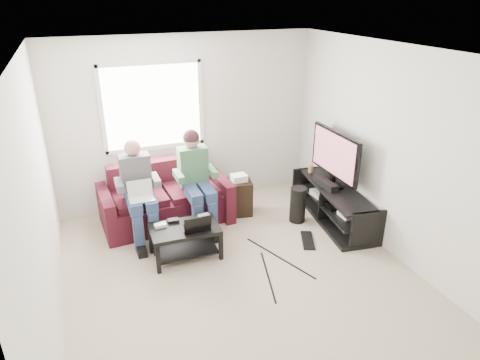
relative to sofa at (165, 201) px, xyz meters
name	(u,v)px	position (x,y,z in m)	size (l,w,h in m)	color
floor	(242,277)	(0.53, -1.71, -0.32)	(4.50, 4.50, 0.00)	#BAA390
ceiling	(242,52)	(0.53, -1.71, 2.28)	(4.50, 4.50, 0.00)	white
wall_back	(187,123)	(0.53, 0.54, 0.98)	(4.50, 4.50, 0.00)	silver
wall_front	(375,312)	(0.53, -3.96, 0.98)	(4.50, 4.50, 0.00)	silver
wall_left	(39,210)	(-1.47, -1.71, 0.98)	(4.50, 4.50, 0.00)	silver
wall_right	(393,154)	(2.53, -1.71, 0.98)	(4.50, 4.50, 0.00)	silver
window	(153,107)	(0.03, 0.52, 1.28)	(1.48, 0.04, 1.28)	white
sofa	(165,201)	(0.00, 0.00, 0.00)	(1.86, 0.95, 0.85)	#461121
person_left	(138,187)	(-0.40, -0.32, 0.43)	(0.40, 0.70, 1.35)	navy
person_right	(196,174)	(0.40, -0.30, 0.49)	(0.40, 0.71, 1.40)	navy
laptop_silver	(141,195)	(-0.40, -0.53, 0.41)	(0.32, 0.22, 0.24)	silver
coffee_table	(185,235)	(0.03, -1.03, 0.00)	(0.87, 0.55, 0.43)	black
laptop_black	(195,220)	(0.15, -1.11, 0.23)	(0.34, 0.24, 0.24)	black
controller_a	(160,225)	(-0.25, -0.91, 0.13)	(0.14, 0.09, 0.04)	silver
controller_b	(173,221)	(-0.07, -0.85, 0.13)	(0.14, 0.09, 0.04)	black
controller_c	(204,216)	(0.33, -0.88, 0.13)	(0.14, 0.09, 0.04)	gray
tv_stand	(334,206)	(2.30, -0.93, -0.07)	(0.71, 1.70, 0.54)	black
tv	(335,155)	(2.29, -0.83, 0.69)	(0.12, 1.10, 0.81)	black
soundbar	(325,183)	(2.18, -0.83, 0.28)	(0.12, 0.50, 0.10)	black
drink_cup	(311,169)	(2.25, -0.30, 0.29)	(0.08, 0.08, 0.12)	#9A7042
console_white	(351,214)	(2.30, -1.33, 0.00)	(0.30, 0.22, 0.06)	silver
console_grey	(324,193)	(2.30, -0.63, 0.01)	(0.34, 0.26, 0.08)	gray
console_black	(336,203)	(2.30, -0.98, 0.00)	(0.38, 0.30, 0.07)	black
subwoofer	(298,205)	(1.80, -0.73, -0.05)	(0.23, 0.23, 0.53)	black
keyboard_floor	(308,240)	(1.66, -1.29, -0.30)	(0.15, 0.45, 0.03)	black
end_table	(239,196)	(1.09, -0.19, -0.03)	(0.36, 0.36, 0.64)	black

